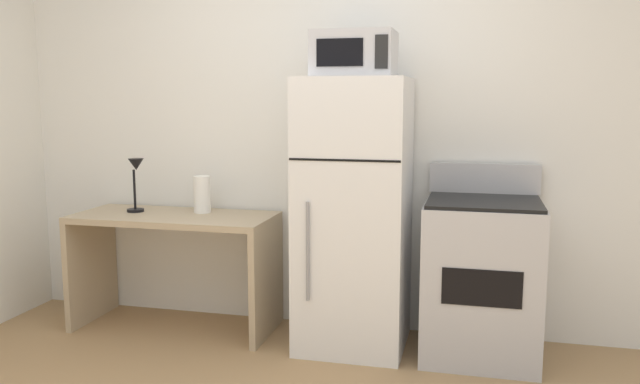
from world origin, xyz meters
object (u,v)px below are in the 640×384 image
object	(u,v)px
paper_towel_roll	(202,194)
oven_range	(481,278)
desk	(175,247)
refrigerator	(354,215)
microwave	(354,54)
desk_lamp	(136,176)

from	to	relation	value
paper_towel_roll	oven_range	bearing A→B (deg)	-4.07
desk	refrigerator	world-z (taller)	refrigerator
desk	paper_towel_roll	distance (m)	0.38
microwave	oven_range	distance (m)	1.47
paper_towel_roll	refrigerator	xyz separation A→B (m)	(1.03, -0.13, -0.07)
refrigerator	microwave	bearing A→B (deg)	-89.67
desk	microwave	distance (m)	1.69
desk	refrigerator	xyz separation A→B (m)	(1.18, -0.02, 0.27)
desk	refrigerator	distance (m)	1.21
desk	oven_range	world-z (taller)	oven_range
paper_towel_roll	microwave	bearing A→B (deg)	-8.55
desk	microwave	world-z (taller)	microwave
paper_towel_roll	desk_lamp	bearing A→B (deg)	-167.54
microwave	oven_range	xyz separation A→B (m)	(0.75, 0.03, -1.27)
paper_towel_roll	microwave	size ratio (longest dim) A/B	0.52
desk_lamp	microwave	world-z (taller)	microwave
microwave	refrigerator	bearing A→B (deg)	90.33
oven_range	desk_lamp	bearing A→B (deg)	179.12
desk_lamp	microwave	distance (m)	1.63
refrigerator	microwave	size ratio (longest dim) A/B	3.49
desk	desk_lamp	xyz separation A→B (m)	(-0.27, 0.02, 0.46)
desk_lamp	oven_range	bearing A→B (deg)	-0.88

